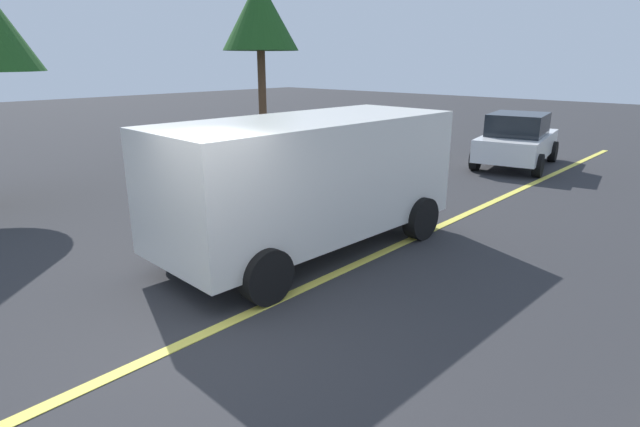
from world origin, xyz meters
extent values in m
plane|color=#2D2D30|center=(0.00, 0.00, 0.00)|extent=(80.00, 80.00, 0.00)
cube|color=#E0D14C|center=(3.00, 0.00, 0.01)|extent=(28.00, 0.16, 0.01)
cube|color=silver|center=(2.85, 1.00, 1.29)|extent=(5.27, 2.20, 1.82)
cube|color=black|center=(4.92, 0.91, 1.69)|extent=(0.23, 1.84, 0.80)
cylinder|color=black|center=(4.65, 1.93, 0.38)|extent=(0.77, 0.29, 0.76)
cylinder|color=black|center=(4.57, -0.07, 0.38)|extent=(0.77, 0.29, 0.76)
cylinder|color=black|center=(1.12, 2.06, 0.38)|extent=(0.77, 0.29, 0.76)
cylinder|color=black|center=(1.04, 0.07, 0.38)|extent=(0.77, 0.29, 0.76)
cube|color=white|center=(12.18, 1.30, 0.64)|extent=(4.05, 2.37, 0.63)
cube|color=black|center=(11.99, 1.27, 1.27)|extent=(2.07, 1.81, 0.63)
cylinder|color=black|center=(13.30, 2.38, 0.32)|extent=(0.67, 0.33, 0.64)
cylinder|color=black|center=(13.61, 0.70, 0.32)|extent=(0.67, 0.33, 0.64)
cylinder|color=black|center=(10.75, 1.90, 0.32)|extent=(0.67, 0.33, 0.64)
cylinder|color=black|center=(11.06, 0.23, 0.32)|extent=(0.67, 0.33, 0.64)
cylinder|color=#513823|center=(8.03, 8.05, 1.68)|extent=(0.25, 0.25, 3.36)
cone|color=#1E4C1C|center=(8.03, 8.05, 4.41)|extent=(2.37, 2.37, 2.11)
camera|label=1|loc=(-2.92, -4.53, 3.07)|focal=28.29mm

